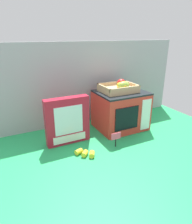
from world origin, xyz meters
name	(u,v)px	position (x,y,z in m)	size (l,w,h in m)	color
ground_plane	(105,133)	(0.00, 0.00, 0.00)	(1.70, 1.70, 0.00)	#219E54
display_back_panel	(89,83)	(0.00, 0.28, 0.32)	(1.61, 0.03, 0.65)	#A0A3A8
toy_microwave	(120,110)	(0.16, 0.03, 0.15)	(0.36, 0.31, 0.29)	red
food_groups_crate	(119,88)	(0.14, 0.04, 0.32)	(0.25, 0.20, 0.10)	tan
cookie_set_box	(68,121)	(-0.29, -0.01, 0.16)	(0.29, 0.06, 0.32)	#B2192D
price_sign	(116,138)	(-0.03, -0.21, 0.07)	(0.07, 0.01, 0.10)	black
loose_toy_banana	(85,153)	(-0.25, -0.21, 0.02)	(0.11, 0.11, 0.03)	yellow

